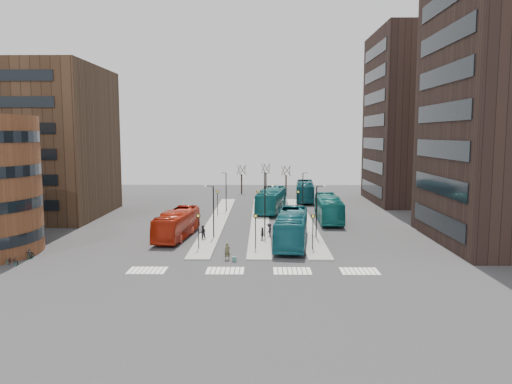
{
  "coord_description": "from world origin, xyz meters",
  "views": [
    {
      "loc": [
        2.37,
        -39.43,
        12.13
      ],
      "look_at": [
        1.51,
        22.03,
        5.0
      ],
      "focal_mm": 35.0,
      "sensor_mm": 36.0,
      "label": 1
    }
  ],
  "objects_px": {
    "teal_bus_c": "(329,208)",
    "commuter_b": "(262,234)",
    "teal_bus_d": "(305,191)",
    "bicycle_far": "(24,254)",
    "teal_bus_a": "(292,228)",
    "traveller": "(227,251)",
    "commuter_a": "(203,233)",
    "bicycle_near": "(12,261)",
    "teal_bus_b": "(271,200)",
    "bicycle_mid": "(27,253)",
    "red_bus": "(177,224)",
    "commuter_c": "(269,230)",
    "suitcase": "(234,259)"
  },
  "relations": [
    {
      "from": "teal_bus_b",
      "to": "teal_bus_a",
      "type": "bearing_deg",
      "value": -76.0
    },
    {
      "from": "commuter_a",
      "to": "bicycle_mid",
      "type": "relative_size",
      "value": 1.16
    },
    {
      "from": "suitcase",
      "to": "teal_bus_a",
      "type": "height_order",
      "value": "teal_bus_a"
    },
    {
      "from": "commuter_b",
      "to": "suitcase",
      "type": "bearing_deg",
      "value": 173.4
    },
    {
      "from": "teal_bus_b",
      "to": "traveller",
      "type": "xyz_separation_m",
      "value": [
        -4.77,
        -30.33,
        -1.0
      ]
    },
    {
      "from": "teal_bus_c",
      "to": "commuter_a",
      "type": "xyz_separation_m",
      "value": [
        -16.16,
        -13.08,
        -0.92
      ]
    },
    {
      "from": "commuter_b",
      "to": "commuter_a",
      "type": "bearing_deg",
      "value": 95.23
    },
    {
      "from": "teal_bus_a",
      "to": "commuter_a",
      "type": "bearing_deg",
      "value": 174.75
    },
    {
      "from": "bicycle_far",
      "to": "commuter_b",
      "type": "bearing_deg",
      "value": -76.96
    },
    {
      "from": "red_bus",
      "to": "teal_bus_a",
      "type": "relative_size",
      "value": 0.89
    },
    {
      "from": "bicycle_far",
      "to": "bicycle_near",
      "type": "bearing_deg",
      "value": 173.24
    },
    {
      "from": "teal_bus_b",
      "to": "teal_bus_d",
      "type": "xyz_separation_m",
      "value": [
        6.33,
        12.73,
        -0.04
      ]
    },
    {
      "from": "teal_bus_a",
      "to": "commuter_c",
      "type": "bearing_deg",
      "value": 127.82
    },
    {
      "from": "teal_bus_c",
      "to": "commuter_b",
      "type": "distance_m",
      "value": 16.51
    },
    {
      "from": "suitcase",
      "to": "teal_bus_a",
      "type": "distance_m",
      "value": 9.78
    },
    {
      "from": "teal_bus_d",
      "to": "bicycle_far",
      "type": "height_order",
      "value": "teal_bus_d"
    },
    {
      "from": "bicycle_mid",
      "to": "bicycle_far",
      "type": "distance_m",
      "value": 0.59
    },
    {
      "from": "teal_bus_c",
      "to": "commuter_a",
      "type": "relative_size",
      "value": 7.46
    },
    {
      "from": "suitcase",
      "to": "teal_bus_b",
      "type": "height_order",
      "value": "teal_bus_b"
    },
    {
      "from": "suitcase",
      "to": "commuter_a",
      "type": "xyz_separation_m",
      "value": [
        -4.2,
        9.69,
        0.61
      ]
    },
    {
      "from": "teal_bus_b",
      "to": "bicycle_mid",
      "type": "height_order",
      "value": "teal_bus_b"
    },
    {
      "from": "teal_bus_a",
      "to": "bicycle_far",
      "type": "relative_size",
      "value": 7.05
    },
    {
      "from": "commuter_b",
      "to": "bicycle_mid",
      "type": "xyz_separation_m",
      "value": [
        -23.31,
        -7.81,
        -0.37
      ]
    },
    {
      "from": "suitcase",
      "to": "teal_bus_c",
      "type": "xyz_separation_m",
      "value": [
        11.96,
        22.76,
        1.53
      ]
    },
    {
      "from": "commuter_a",
      "to": "bicycle_near",
      "type": "bearing_deg",
      "value": 16.14
    },
    {
      "from": "bicycle_far",
      "to": "teal_bus_b",
      "type": "bearing_deg",
      "value": -45.94
    },
    {
      "from": "commuter_b",
      "to": "bicycle_far",
      "type": "distance_m",
      "value": 24.78
    },
    {
      "from": "traveller",
      "to": "teal_bus_b",
      "type": "bearing_deg",
      "value": 68.77
    },
    {
      "from": "commuter_a",
      "to": "bicycle_mid",
      "type": "distance_m",
      "value": 18.44
    },
    {
      "from": "commuter_a",
      "to": "commuter_c",
      "type": "xyz_separation_m",
      "value": [
        7.69,
        1.88,
        -0.03
      ]
    },
    {
      "from": "teal_bus_d",
      "to": "teal_bus_b",
      "type": "bearing_deg",
      "value": -112.2
    },
    {
      "from": "red_bus",
      "to": "bicycle_mid",
      "type": "xyz_separation_m",
      "value": [
        -13.26,
        -9.8,
        -1.19
      ]
    },
    {
      "from": "commuter_b",
      "to": "bicycle_near",
      "type": "relative_size",
      "value": 1.05
    },
    {
      "from": "teal_bus_b",
      "to": "teal_bus_c",
      "type": "height_order",
      "value": "teal_bus_b"
    },
    {
      "from": "teal_bus_b",
      "to": "commuter_b",
      "type": "relative_size",
      "value": 8.05
    },
    {
      "from": "red_bus",
      "to": "teal_bus_a",
      "type": "xyz_separation_m",
      "value": [
        13.29,
        -3.5,
        0.21
      ]
    },
    {
      "from": "suitcase",
      "to": "bicycle_far",
      "type": "height_order",
      "value": "bicycle_far"
    },
    {
      "from": "red_bus",
      "to": "bicycle_far",
      "type": "bearing_deg",
      "value": -135.94
    },
    {
      "from": "red_bus",
      "to": "traveller",
      "type": "relative_size",
      "value": 7.04
    },
    {
      "from": "bicycle_far",
      "to": "teal_bus_d",
      "type": "bearing_deg",
      "value": -42.55
    },
    {
      "from": "teal_bus_c",
      "to": "bicycle_far",
      "type": "height_order",
      "value": "teal_bus_c"
    },
    {
      "from": "teal_bus_a",
      "to": "traveller",
      "type": "height_order",
      "value": "teal_bus_a"
    },
    {
      "from": "bicycle_far",
      "to": "teal_bus_c",
      "type": "bearing_deg",
      "value": -62.73
    },
    {
      "from": "teal_bus_d",
      "to": "commuter_a",
      "type": "bearing_deg",
      "value": -108.93
    },
    {
      "from": "commuter_b",
      "to": "bicycle_far",
      "type": "relative_size",
      "value": 0.87
    },
    {
      "from": "commuter_a",
      "to": "bicycle_near",
      "type": "height_order",
      "value": "commuter_a"
    },
    {
      "from": "teal_bus_c",
      "to": "commuter_c",
      "type": "relative_size",
      "value": 7.72
    },
    {
      "from": "commuter_a",
      "to": "commuter_c",
      "type": "relative_size",
      "value": 1.03
    },
    {
      "from": "teal_bus_a",
      "to": "bicycle_near",
      "type": "bearing_deg",
      "value": -154.66
    },
    {
      "from": "commuter_c",
      "to": "bicycle_near",
      "type": "xyz_separation_m",
      "value": [
        -24.13,
        -13.13,
        -0.42
      ]
    }
  ]
}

